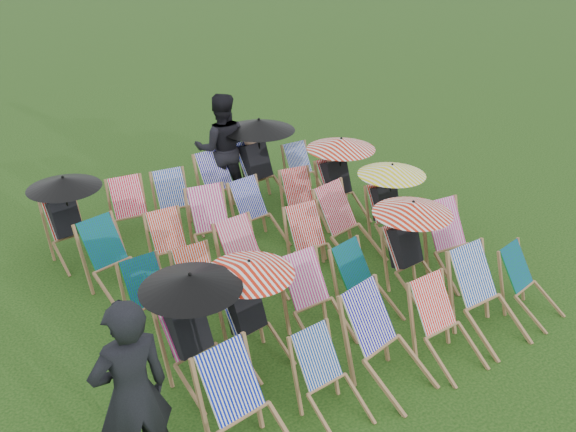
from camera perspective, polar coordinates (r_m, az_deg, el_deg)
ground at (r=8.74m, az=-0.01°, el=-6.05°), size 100.00×100.00×0.00m
deckchair_0 at (r=6.08m, az=-3.45°, el=-17.09°), size 0.74×0.98×1.00m
deckchair_1 at (r=6.54m, az=3.93°, el=-14.39°), size 0.59×0.80×0.84m
deckchair_2 at (r=6.92m, az=8.98°, el=-11.08°), size 0.82×1.03×1.02m
deckchair_3 at (r=7.39m, az=14.06°, el=-9.50°), size 0.61×0.84×0.90m
deckchair_4 at (r=7.90m, az=17.48°, el=-6.95°), size 0.69×0.95×1.01m
deckchair_5 at (r=8.49m, az=20.84°, el=-5.71°), size 0.67×0.84×0.84m
deckchair_6 at (r=6.83m, az=-8.19°, el=-9.91°), size 1.07×1.15×1.27m
deckchair_7 at (r=7.14m, az=-3.15°, el=-8.30°), size 1.00×1.07×1.19m
deckchair_8 at (r=7.55m, az=2.66°, el=-7.57°), size 0.63×0.88×0.94m
deckchair_9 at (r=7.94m, az=7.07°, el=-6.14°), size 0.72×0.90×0.89m
deckchair_10 at (r=8.48m, az=11.04°, el=-2.60°), size 1.03×1.08×1.23m
deckchair_11 at (r=8.99m, az=14.77°, el=-2.40°), size 0.77×0.99×0.98m
deckchair_12 at (r=7.75m, az=-11.82°, el=-7.51°), size 0.58×0.80×0.87m
deckchair_13 at (r=7.93m, az=-7.53°, el=-6.39°), size 0.61×0.82×0.85m
deckchair_14 at (r=8.31m, az=-3.32°, el=-4.11°), size 0.67×0.91×0.95m
deckchair_15 at (r=8.77m, az=2.37°, el=-2.51°), size 0.70×0.90×0.90m
deckchair_16 at (r=9.17m, az=5.56°, el=-0.84°), size 0.82×1.04×1.03m
deckchair_17 at (r=9.66m, az=9.18°, el=1.19°), size 1.01×1.06×1.20m
deckchair_18 at (r=8.64m, az=-15.14°, el=-3.81°), size 0.78×0.97×0.95m
deckchair_19 at (r=8.88m, az=-10.13°, el=-2.78°), size 0.62×0.82×0.85m
deckchair_20 at (r=9.21m, az=-6.54°, el=-0.97°), size 0.80×0.99×0.96m
deckchair_21 at (r=9.59m, az=-2.62°, el=0.14°), size 0.66×0.88×0.91m
deckchair_22 at (r=10.06m, az=1.41°, el=1.32°), size 0.71×0.89×0.86m
deckchair_23 at (r=10.32m, az=4.79°, el=3.46°), size 1.10×1.14×1.30m
deckchair_24 at (r=9.56m, az=-18.91°, el=-0.15°), size 1.03×1.09×1.23m
deckchair_25 at (r=9.89m, az=-13.63°, el=0.24°), size 0.72×0.91×0.91m
deckchair_26 at (r=10.05m, az=-9.86°, el=1.01°), size 0.71×0.90×0.90m
deckchair_27 at (r=10.50m, az=-5.75°, el=2.65°), size 0.66×0.91×0.98m
deckchair_28 at (r=10.80m, az=-2.37°, el=4.97°), size 1.21×1.29×1.43m
deckchair_29 at (r=11.27m, az=1.47°, el=4.05°), size 0.60×0.80×0.83m
person_left at (r=5.75m, az=-13.73°, el=-15.16°), size 0.70×0.47×1.87m
person_rear at (r=10.86m, az=-5.91°, el=6.01°), size 1.13×1.04×1.88m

